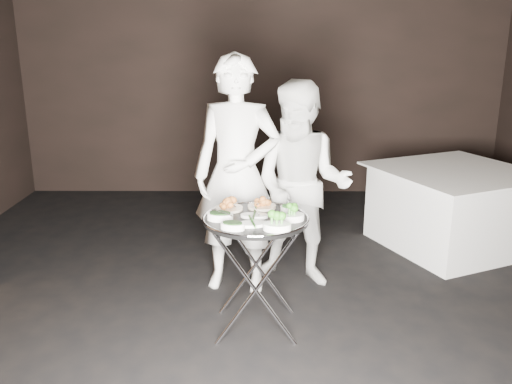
{
  "coord_description": "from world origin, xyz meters",
  "views": [
    {
      "loc": [
        -0.04,
        -3.36,
        1.97
      ],
      "look_at": [
        -0.06,
        0.17,
        0.95
      ],
      "focal_mm": 38.0,
      "sensor_mm": 36.0,
      "label": 1
    }
  ],
  "objects_px": {
    "waiter_right": "(302,186)",
    "serving_tray": "(256,219)",
    "waiter_left": "(237,175)",
    "dining_table": "(453,208)",
    "tray_stand": "(256,269)"
  },
  "relations": [
    {
      "from": "dining_table",
      "to": "serving_tray",
      "type": "bearing_deg",
      "value": -140.3
    },
    {
      "from": "serving_tray",
      "to": "dining_table",
      "type": "height_order",
      "value": "serving_tray"
    },
    {
      "from": "waiter_left",
      "to": "dining_table",
      "type": "height_order",
      "value": "waiter_left"
    },
    {
      "from": "tray_stand",
      "to": "waiter_left",
      "type": "xyz_separation_m",
      "value": [
        -0.15,
        0.68,
        0.48
      ]
    },
    {
      "from": "waiter_left",
      "to": "dining_table",
      "type": "xyz_separation_m",
      "value": [
        2.04,
        0.89,
        -0.55
      ]
    },
    {
      "from": "tray_stand",
      "to": "waiter_left",
      "type": "distance_m",
      "value": 0.85
    },
    {
      "from": "serving_tray",
      "to": "dining_table",
      "type": "relative_size",
      "value": 0.53
    },
    {
      "from": "serving_tray",
      "to": "dining_table",
      "type": "xyz_separation_m",
      "value": [
        1.88,
        1.57,
        -0.42
      ]
    },
    {
      "from": "waiter_left",
      "to": "waiter_right",
      "type": "distance_m",
      "value": 0.53
    },
    {
      "from": "waiter_right",
      "to": "dining_table",
      "type": "bearing_deg",
      "value": 43.71
    },
    {
      "from": "waiter_left",
      "to": "dining_table",
      "type": "distance_m",
      "value": 2.29
    },
    {
      "from": "dining_table",
      "to": "waiter_right",
      "type": "bearing_deg",
      "value": -151.95
    },
    {
      "from": "tray_stand",
      "to": "serving_tray",
      "type": "bearing_deg",
      "value": 56.31
    },
    {
      "from": "waiter_right",
      "to": "serving_tray",
      "type": "bearing_deg",
      "value": -99.99
    },
    {
      "from": "waiter_right",
      "to": "dining_table",
      "type": "distance_m",
      "value": 1.78
    }
  ]
}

